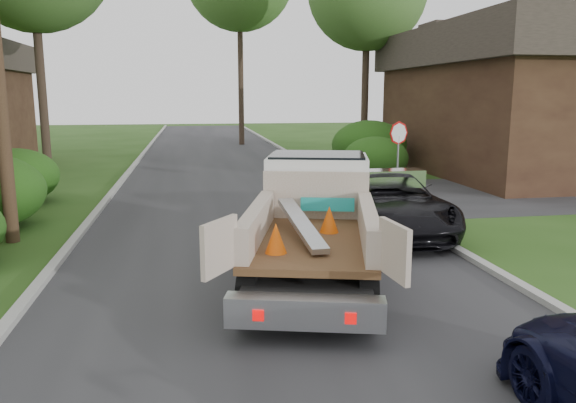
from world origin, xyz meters
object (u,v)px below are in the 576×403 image
(black_pickup, at_px, (386,203))
(flatbed_truck, at_px, (315,210))
(stop_sign, at_px, (398,143))
(house_right, at_px, (530,99))

(black_pickup, bearing_deg, flatbed_truck, -127.91)
(stop_sign, xyz_separation_m, flatbed_truck, (-4.34, -7.15, -0.62))
(stop_sign, bearing_deg, house_right, 32.66)
(house_right, xyz_separation_m, black_pickup, (-9.77, -9.50, -2.43))
(house_right, distance_m, black_pickup, 13.84)
(black_pickup, bearing_deg, stop_sign, 70.17)
(stop_sign, relative_size, black_pickup, 0.48)
(stop_sign, height_order, flatbed_truck, stop_sign)
(house_right, relative_size, black_pickup, 2.49)
(house_right, height_order, flatbed_truck, house_right)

